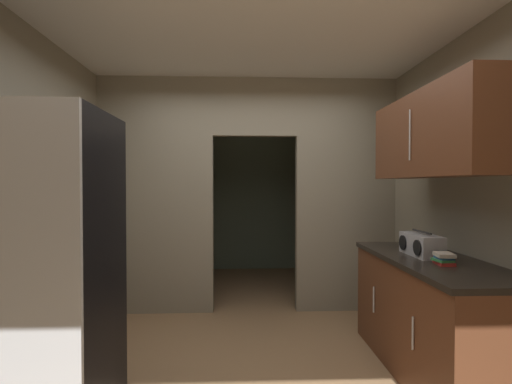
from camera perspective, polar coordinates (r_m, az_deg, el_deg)
name	(u,v)px	position (r m, az deg, el deg)	size (l,w,h in m)	color
ground	(253,380)	(3.15, -0.38, -26.36)	(20.00, 20.00, 0.00)	#93704C
kitchen_overhead_slab	(251,39)	(3.50, -0.68, 21.92)	(3.78, 7.14, 0.06)	silver
kitchen_partition	(247,187)	(4.37, -1.37, 0.68)	(3.38, 0.12, 2.67)	gray
adjoining_room_shell	(246,192)	(5.97, -1.47, -0.06)	(3.38, 2.28, 2.67)	slate
refrigerator	(46,270)	(2.64, -28.89, -10.17)	(0.72, 0.79, 1.89)	black
lower_cabinet_run	(432,316)	(3.34, 24.82, -16.55)	(0.65, 1.68, 0.89)	brown
upper_cabinet_counterside	(433,135)	(3.20, 25.03, 7.73)	(0.36, 1.51, 0.64)	brown
boombox	(421,245)	(3.30, 23.51, -7.27)	(0.19, 0.42, 0.20)	#B2B2B7
book_stack	(444,259)	(3.00, 26.31, -8.95)	(0.14, 0.17, 0.08)	red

